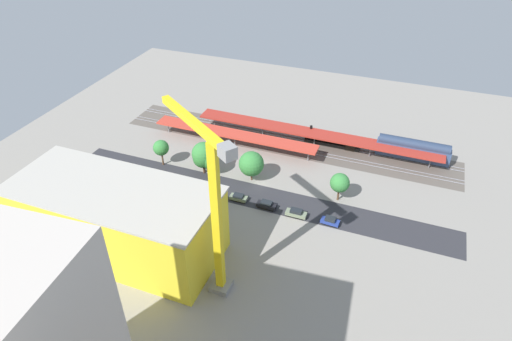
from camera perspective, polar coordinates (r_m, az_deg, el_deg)
name	(u,v)px	position (r m, az deg, el deg)	size (l,w,h in m)	color
ground_plane	(259,185)	(110.29, 0.37, -1.88)	(153.59, 153.59, 0.00)	gray
rail_bed	(285,142)	(127.70, 3.75, 3.68)	(95.99, 13.72, 0.01)	#5B544C
street_asphalt	(253,195)	(107.00, -0.44, -3.21)	(95.99, 9.00, 0.01)	#2D2D33
track_rails	(285,141)	(127.61, 3.76, 3.75)	(95.99, 8.52, 0.12)	#9E9EA8
platform_canopy_near	(235,134)	(123.87, -2.76, 4.67)	(47.29, 5.36, 4.01)	#C63D2D
platform_canopy_far	(315,134)	(124.79, 7.56, 4.71)	(68.83, 6.14, 4.15)	#A82D23
locomotive	(333,140)	(126.77, 9.85, 3.89)	(15.81, 2.87, 4.99)	black
passenger_coach	(413,149)	(124.96, 19.49, 2.57)	(18.97, 3.14, 6.23)	black
parked_car_0	(330,221)	(100.02, 9.49, -6.42)	(4.18, 2.05, 1.75)	black
parked_car_1	(296,213)	(101.03, 5.17, -5.49)	(4.78, 1.87, 1.82)	black
parked_car_2	(266,205)	(102.92, 1.35, -4.45)	(4.68, 1.97, 1.80)	black
parked_car_3	(239,198)	(105.24, -2.26, -3.50)	(4.21, 1.85, 1.60)	black
construction_building	(118,220)	(93.25, -17.32, -6.06)	(40.82, 17.26, 14.61)	yellow
construction_roof_slab	(111,190)	(88.72, -18.15, -2.38)	(41.42, 17.86, 0.40)	#B7B2A8
tower_crane	(213,205)	(73.94, -5.57, -4.48)	(18.45, 13.73, 33.81)	gray
box_truck_0	(122,188)	(110.99, -16.82, -2.21)	(10.19, 3.01, 3.64)	black
box_truck_1	(106,184)	(113.59, -18.69, -1.66)	(8.72, 2.74, 3.69)	black
street_tree_0	(204,154)	(112.85, -6.72, 2.14)	(6.09, 6.09, 8.47)	brown
street_tree_1	(340,183)	(104.55, 10.69, -1.57)	(4.58, 4.58, 7.25)	brown
street_tree_2	(203,158)	(112.69, -6.83, 1.62)	(5.12, 5.12, 7.24)	brown
street_tree_3	(210,160)	(112.39, -5.93, 1.35)	(4.67, 4.67, 6.62)	brown
street_tree_4	(251,164)	(109.34, -0.60, 0.86)	(6.27, 6.27, 7.98)	brown
street_tree_5	(161,148)	(117.45, -12.08, 2.85)	(4.10, 4.10, 7.28)	brown
traffic_light	(204,159)	(113.04, -6.63, 1.52)	(0.50, 0.36, 6.44)	#333333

